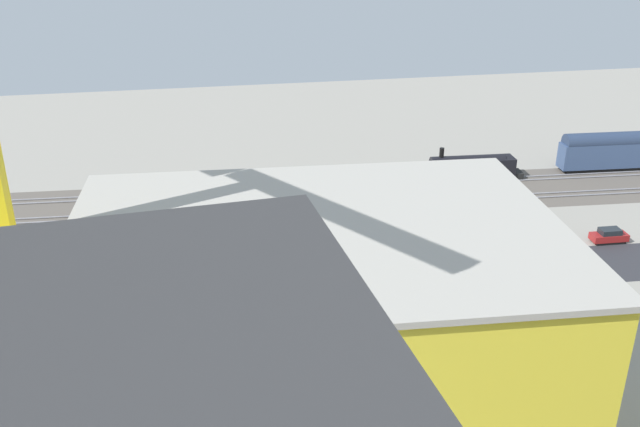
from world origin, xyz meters
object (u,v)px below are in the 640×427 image
Objects in this scene: parked_car_0 at (609,236)px; parked_car_3 at (447,251)px; tower_crane at (8,218)px; parked_car_1 at (559,242)px; platform_canopy_near at (287,199)px; passenger_coach at (612,150)px; parked_car_6 at (265,267)px; traffic_light at (426,226)px; parked_car_5 at (323,263)px; locomotive at (476,168)px; street_tree_1 at (436,249)px; parked_car_2 at (504,248)px; street_tree_3 at (46,299)px; parked_car_4 at (382,259)px; construction_building at (317,358)px; street_tree_0 at (512,253)px; street_tree_2 at (229,270)px; box_truck_0 at (146,341)px.

parked_car_0 is 21.35m from parked_car_3.
tower_crane is at bearing 26.34° from parked_car_0.
platform_canopy_near is at bearing -20.13° from parked_car_1.
parked_car_6 is at bearing 22.42° from passenger_coach.
parked_car_1 is (6.88, 0.35, -0.07)m from parked_car_0.
parked_car_5 is at bearing 3.76° from traffic_light.
parked_car_3 is at bearing 61.00° from locomotive.
parked_car_0 is 27.89m from street_tree_1.
street_tree_3 reaches higher than parked_car_2.
locomotive is 2.43× the size of traffic_light.
parked_car_1 is 0.51× the size of street_tree_1.
parked_car_1 reaches higher than parked_car_6.
parked_car_3 is 10.96m from street_tree_1.
construction_building is at bearing 66.32° from parked_car_4.
construction_building is 32.82m from street_tree_0.
parked_car_4 is (8.11, 0.34, -0.08)m from parked_car_3.
parked_car_4 is at bearing 176.40° from parked_car_5.
tower_crane is (54.33, 29.96, 21.17)m from parked_car_1.
street_tree_3 is at bearing 0.48° from street_tree_1.
parked_car_6 is 0.15× the size of construction_building.
platform_canopy_near is at bearing -141.79° from street_tree_3.
parked_car_3 is (35.68, 23.93, -2.46)m from passenger_coach.
street_tree_2 is (26.16, 7.64, 4.14)m from parked_car_3.
traffic_light reaches higher than parked_car_0.
tower_crane is (53.13, 53.95, 20.06)m from locomotive.
street_tree_0 is at bearing 45.98° from passenger_coach.
parked_car_3 is at bearing -163.73° from street_tree_2.
passenger_coach is 43.03m from parked_car_3.
street_tree_1 is at bearing -148.67° from tower_crane.
street_tree_2 reaches higher than parked_car_4.
parked_car_0 is at bearing -179.70° from parked_car_5.
box_truck_0 is at bearing 9.92° from street_tree_1.
street_tree_0 is (-18.49, 9.49, 4.30)m from parked_car_5.
parked_car_6 is at bearing -20.83° from street_tree_0.
street_tree_1 is (19.08, 8.50, 5.14)m from parked_car_1.
tower_crane is 26.54m from box_truck_0.
street_tree_2 is (18.06, 7.30, 4.22)m from parked_car_4.
parked_car_2 is at bearing 1.87° from parked_car_0.
parked_car_4 is (43.79, 24.26, -2.54)m from passenger_coach.
street_tree_3 is (26.13, 20.57, 0.18)m from platform_canopy_near.
construction_building is 22.23m from tower_crane.
parked_car_5 is 0.76× the size of street_tree_3.
parked_car_2 is 28.92m from parked_car_6.
parked_car_5 is at bearing -0.37° from parked_car_3.
box_truck_0 is at bearing 15.66° from parked_car_1.
parked_car_1 is 0.12× the size of tower_crane.
street_tree_0 is (-11.59, 9.05, 4.27)m from parked_car_4.
construction_building is (56.97, 54.32, 6.43)m from passenger_coach.
tower_crane reaches higher than platform_canopy_near.
box_truck_0 reaches higher than parked_car_0.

